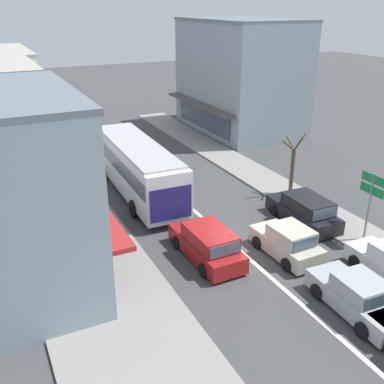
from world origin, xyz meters
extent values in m
plane|color=#3F3F42|center=(0.00, 0.00, 0.00)|extent=(140.00, 140.00, 0.00)
cube|color=silver|center=(0.00, 4.00, 0.00)|extent=(0.20, 28.00, 0.01)
cube|color=gray|center=(-6.80, 6.00, 0.07)|extent=(5.20, 44.00, 0.14)
cube|color=gray|center=(6.20, 6.00, 0.06)|extent=(2.80, 44.00, 0.12)
cube|color=maroon|center=(-6.36, 2.11, 2.70)|extent=(1.10, 8.32, 0.20)
cube|color=#425160|center=(-6.78, 2.11, 1.40)|extent=(0.06, 7.24, 1.80)
cube|color=#23568E|center=(-6.58, 10.86, 2.70)|extent=(1.10, 7.05, 0.20)
cube|color=#425160|center=(-7.00, 10.86, 1.40)|extent=(0.06, 6.13, 1.80)
cube|color=maroon|center=(-5.77, 19.51, 2.70)|extent=(1.10, 8.53, 0.20)
cube|color=#425160|center=(-6.19, 19.51, 1.40)|extent=(0.06, 7.42, 1.80)
cube|color=#84939E|center=(11.50, 19.21, 4.71)|extent=(7.18, 11.91, 9.42)
cube|color=#4C4742|center=(7.46, 19.21, 2.70)|extent=(1.10, 10.96, 0.20)
cube|color=#425160|center=(7.88, 19.21, 1.40)|extent=(0.06, 9.53, 1.80)
cube|color=slate|center=(11.50, 19.21, 9.54)|extent=(7.34, 11.91, 0.24)
cube|color=silver|center=(-2.01, 8.72, 1.76)|extent=(2.78, 10.86, 2.70)
cube|color=#425160|center=(-2.01, 8.72, 2.16)|extent=(2.81, 10.43, 0.90)
cube|color=navy|center=(-2.15, 3.29, 1.56)|extent=(2.25, 0.12, 1.76)
cube|color=#A8A8AC|center=(-2.01, 8.72, 3.17)|extent=(2.63, 9.99, 0.12)
cylinder|color=black|center=(-3.18, 12.10, 0.48)|extent=(0.28, 0.97, 0.96)
cylinder|color=black|center=(-0.68, 12.03, 0.48)|extent=(0.28, 0.97, 0.96)
cylinder|color=black|center=(-3.34, 5.78, 0.48)|extent=(0.28, 0.97, 0.96)
cylinder|color=black|center=(-0.84, 5.72, 0.48)|extent=(0.28, 0.97, 0.96)
cylinder|color=black|center=(0.88, -7.66, 0.31)|extent=(0.21, 0.63, 0.62)
cube|color=#B7B29E|center=(1.71, -1.18, 0.52)|extent=(1.75, 3.75, 0.76)
cube|color=#B7B29E|center=(1.71, -1.48, 1.22)|extent=(1.57, 1.94, 0.64)
cube|color=#425160|center=(1.69, -0.51, 1.22)|extent=(1.40, 0.10, 0.54)
cube|color=#425160|center=(1.74, -2.45, 1.22)|extent=(1.37, 0.10, 0.51)
cylinder|color=black|center=(0.85, -0.09, 0.31)|extent=(0.20, 0.62, 0.62)
cylinder|color=black|center=(2.49, -0.05, 0.31)|extent=(0.20, 0.62, 0.62)
cylinder|color=black|center=(0.92, -2.31, 0.31)|extent=(0.20, 0.62, 0.62)
cylinder|color=black|center=(2.56, -2.26, 0.31)|extent=(0.20, 0.62, 0.62)
cube|color=maroon|center=(-1.74, 0.26, 0.52)|extent=(1.86, 4.54, 0.76)
cube|color=maroon|center=(-1.73, -0.09, 1.24)|extent=(1.70, 2.64, 0.68)
cube|color=#425160|center=(-1.76, 1.23, 1.24)|extent=(1.51, 0.09, 0.58)
cube|color=#425160|center=(-1.70, -1.41, 1.24)|extent=(1.48, 0.09, 0.54)
cylinder|color=black|center=(-2.65, 1.59, 0.31)|extent=(0.19, 0.62, 0.62)
cylinder|color=black|center=(-0.89, 1.63, 0.31)|extent=(0.19, 0.62, 0.62)
cylinder|color=black|center=(-2.59, -1.11, 0.31)|extent=(0.19, 0.62, 0.62)
cylinder|color=black|center=(-0.83, -1.07, 0.31)|extent=(0.19, 0.62, 0.62)
cube|color=#9EA3A8|center=(1.60, -5.75, 0.51)|extent=(1.89, 4.27, 0.72)
cube|color=#9EA3A8|center=(1.60, -5.84, 1.17)|extent=(1.63, 1.86, 0.60)
cube|color=#425160|center=(1.64, -4.93, 1.17)|extent=(1.44, 0.12, 0.51)
cube|color=#425160|center=(1.56, -6.76, 1.17)|extent=(1.41, 0.12, 0.48)
cylinder|color=black|center=(0.80, -4.45, 0.31)|extent=(0.21, 0.63, 0.62)
cylinder|color=black|center=(2.52, -4.52, 0.31)|extent=(0.21, 0.63, 0.62)
cylinder|color=black|center=(0.69, -6.97, 0.31)|extent=(0.21, 0.63, 0.62)
cube|color=#425160|center=(4.60, -3.91, 1.22)|extent=(1.40, 0.09, 0.54)
cylinder|color=black|center=(3.79, -3.45, 0.31)|extent=(0.19, 0.62, 0.62)
cylinder|color=black|center=(5.43, -3.48, 0.31)|extent=(0.19, 0.62, 0.62)
cube|color=black|center=(4.55, 1.16, 0.52)|extent=(1.88, 4.55, 0.76)
cube|color=black|center=(4.54, 0.81, 1.24)|extent=(1.71, 2.64, 0.68)
cube|color=#425160|center=(4.58, 2.13, 1.24)|extent=(1.51, 0.10, 0.58)
cube|color=#425160|center=(4.51, -0.51, 1.24)|extent=(1.48, 0.10, 0.54)
cylinder|color=black|center=(3.71, 2.53, 0.31)|extent=(0.20, 0.62, 0.62)
cylinder|color=black|center=(5.47, 2.48, 0.31)|extent=(0.20, 0.62, 0.62)
cylinder|color=black|center=(3.64, -0.17, 0.31)|extent=(0.20, 0.62, 0.62)
cylinder|color=black|center=(5.40, -0.22, 0.31)|extent=(0.20, 0.62, 0.62)
cylinder|color=gray|center=(-3.94, 16.49, 2.10)|extent=(0.12, 0.12, 4.20)
cube|color=black|center=(-3.94, 16.49, 3.85)|extent=(0.24, 0.24, 0.68)
sphere|color=red|center=(-3.80, 16.49, 4.08)|extent=(0.13, 0.13, 0.13)
sphere|color=black|center=(-3.80, 16.49, 3.86)|extent=(0.13, 0.13, 0.13)
sphere|color=black|center=(-3.80, 16.49, 3.64)|extent=(0.13, 0.13, 0.13)
cylinder|color=gray|center=(6.01, -1.81, 1.80)|extent=(0.10, 0.10, 3.60)
cube|color=#19753D|center=(6.01, -1.83, 3.30)|extent=(0.08, 1.40, 0.44)
cube|color=white|center=(6.06, -1.83, 3.30)|extent=(0.01, 1.10, 0.10)
cube|color=#19753D|center=(6.01, -1.83, 2.75)|extent=(0.08, 1.40, 0.44)
cube|color=white|center=(6.06, -1.83, 2.75)|extent=(0.01, 1.10, 0.10)
cylinder|color=brown|center=(6.35, 4.52, 1.42)|extent=(0.24, 0.24, 2.84)
cylinder|color=brown|center=(6.35, 4.91, 3.18)|extent=(0.10, 0.83, 0.75)
cylinder|color=brown|center=(6.72, 4.52, 3.30)|extent=(0.82, 0.10, 0.99)
cylinder|color=brown|center=(6.35, 4.17, 3.35)|extent=(0.10, 0.79, 1.08)
cylinder|color=brown|center=(5.91, 4.52, 3.18)|extent=(0.94, 0.10, 0.77)
cylinder|color=#232838|center=(-4.88, 8.94, 0.56)|extent=(0.14, 0.14, 0.84)
cylinder|color=#232838|center=(-5.05, 9.00, 0.56)|extent=(0.14, 0.14, 0.84)
cube|color=#478951|center=(-4.97, 8.97, 1.26)|extent=(0.41, 0.33, 0.56)
sphere|color=brown|center=(-4.97, 8.97, 1.66)|extent=(0.22, 0.22, 0.22)
cylinder|color=#478951|center=(-4.74, 8.88, 1.26)|extent=(0.09, 0.09, 0.54)
cylinder|color=#478951|center=(-5.19, 9.05, 1.26)|extent=(0.09, 0.09, 0.54)
cube|color=brown|center=(-5.27, 9.06, 1.08)|extent=(0.18, 0.26, 0.22)
camera|label=1|loc=(-10.20, -15.67, 10.95)|focal=42.00mm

